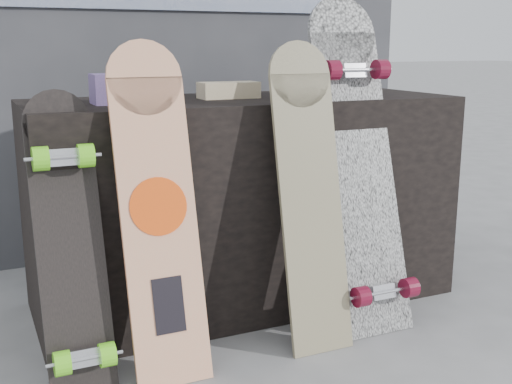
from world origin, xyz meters
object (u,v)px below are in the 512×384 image
longboard_celtic (309,187)px  longboard_cascadia (359,156)px  vendor_table (244,201)px  longboard_geisha (157,202)px  skateboard_dark (70,238)px

longboard_celtic → longboard_cascadia: bearing=19.9°
vendor_table → longboard_celtic: size_ratio=1.58×
longboard_geisha → longboard_celtic: longboard_geisha is taller
longboard_celtic → skateboard_dark: longboard_celtic is taller
longboard_geisha → longboard_celtic: size_ratio=1.00×
vendor_table → skateboard_dark: 0.80m
longboard_celtic → longboard_cascadia: size_ratio=0.86×
longboard_cascadia → skateboard_dark: 1.03m
vendor_table → longboard_cascadia: 0.49m
longboard_geisha → longboard_cascadia: (0.76, 0.07, 0.07)m
vendor_table → longboard_celtic: bearing=-82.9°
longboard_geisha → longboard_cascadia: size_ratio=0.87×
longboard_geisha → longboard_celtic: (0.51, -0.02, 0.00)m
longboard_celtic → vendor_table: bearing=97.1°
longboard_geisha → skateboard_dark: (-0.26, 0.03, -0.09)m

